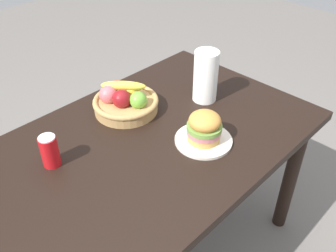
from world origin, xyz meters
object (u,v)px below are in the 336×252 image
(plate, at_px, (203,140))
(sandwich, at_px, (204,127))
(soda_can, at_px, (50,151))
(paper_towel_roll, at_px, (206,76))
(fruit_basket, at_px, (125,101))

(plate, relative_size, sandwich, 1.65)
(soda_can, relative_size, paper_towel_roll, 0.53)
(sandwich, xyz_separation_m, soda_can, (-0.49, 0.32, -0.01))
(soda_can, distance_m, fruit_basket, 0.43)
(fruit_basket, height_order, paper_towel_roll, paper_towel_roll)
(fruit_basket, xyz_separation_m, paper_towel_roll, (0.32, -0.19, 0.07))
(plate, xyz_separation_m, sandwich, (0.00, 0.00, 0.07))
(fruit_basket, bearing_deg, soda_can, -169.84)
(soda_can, xyz_separation_m, paper_towel_roll, (0.74, -0.12, 0.06))
(sandwich, relative_size, soda_can, 1.11)
(soda_can, xyz_separation_m, fruit_basket, (0.42, 0.08, -0.01))
(plate, bearing_deg, paper_towel_roll, 39.20)
(sandwich, xyz_separation_m, paper_towel_roll, (0.25, 0.20, 0.05))
(soda_can, height_order, paper_towel_roll, paper_towel_roll)
(plate, height_order, fruit_basket, fruit_basket)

